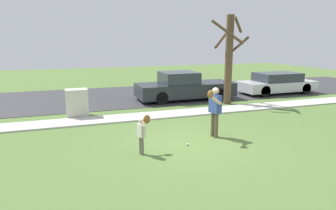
% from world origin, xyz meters
% --- Properties ---
extents(ground_plane, '(48.00, 48.00, 0.00)m').
position_xyz_m(ground_plane, '(0.00, 3.50, 0.00)').
color(ground_plane, '#567538').
extents(sidewalk_strip, '(36.00, 1.20, 0.06)m').
position_xyz_m(sidewalk_strip, '(0.00, 3.60, 0.03)').
color(sidewalk_strip, beige).
rests_on(sidewalk_strip, ground).
extents(road_surface, '(36.00, 6.80, 0.02)m').
position_xyz_m(road_surface, '(0.00, 8.60, 0.01)').
color(road_surface, '#38383A').
rests_on(road_surface, ground).
extents(person_adult, '(0.64, 0.74, 1.65)m').
position_xyz_m(person_adult, '(0.87, 0.27, 1.02)').
color(person_adult, brown).
rests_on(person_adult, ground).
extents(person_child, '(0.45, 0.49, 1.07)m').
position_xyz_m(person_child, '(-1.68, -0.37, 0.69)').
color(person_child, '#6B6656').
rests_on(person_child, ground).
extents(baseball, '(0.07, 0.07, 0.07)m').
position_xyz_m(baseball, '(-0.25, -0.19, 0.04)').
color(baseball, white).
rests_on(baseball, ground).
extents(utility_cabinet, '(0.89, 0.63, 1.16)m').
position_xyz_m(utility_cabinet, '(-3.22, 4.57, 0.58)').
color(utility_cabinet, beige).
rests_on(utility_cabinet, ground).
extents(street_tree_near, '(1.84, 1.88, 4.32)m').
position_xyz_m(street_tree_near, '(4.00, 4.79, 2.32)').
color(street_tree_near, brown).
rests_on(street_tree_near, ground).
extents(parked_pickup_dark, '(5.20, 1.95, 1.48)m').
position_xyz_m(parked_pickup_dark, '(2.36, 6.54, 0.67)').
color(parked_pickup_dark, '#23282D').
rests_on(parked_pickup_dark, road_surface).
extents(parked_sedan_silver, '(4.60, 1.80, 1.23)m').
position_xyz_m(parked_sedan_silver, '(8.31, 6.46, 0.62)').
color(parked_sedan_silver, silver).
rests_on(parked_sedan_silver, road_surface).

